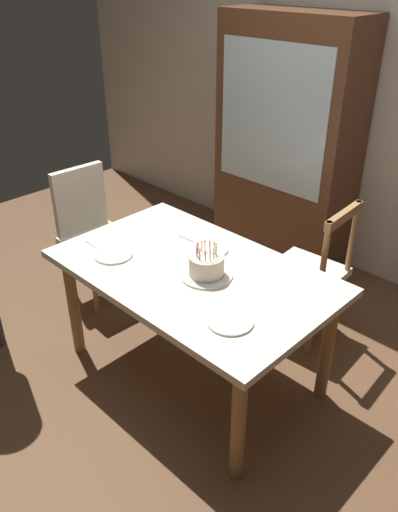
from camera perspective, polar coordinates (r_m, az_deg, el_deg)
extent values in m
plane|color=brown|center=(3.22, -0.65, -12.64)|extent=(6.40, 6.40, 0.00)
cube|color=beige|center=(4.00, 19.11, 15.72)|extent=(6.40, 0.10, 2.60)
cube|color=beige|center=(2.79, -0.73, -1.77)|extent=(1.54, 0.95, 0.04)
cylinder|color=#9E7042|center=(3.25, -13.84, -5.35)|extent=(0.07, 0.07, 0.70)
cylinder|color=#9E7042|center=(2.47, 4.41, -18.27)|extent=(0.07, 0.07, 0.70)
cylinder|color=#9E7042|center=(3.61, -3.99, -0.56)|extent=(0.07, 0.07, 0.70)
cylinder|color=#9E7042|center=(2.93, 14.11, -9.94)|extent=(0.07, 0.07, 0.70)
cylinder|color=silver|center=(2.71, 0.82, -2.13)|extent=(0.28, 0.28, 0.01)
cylinder|color=beige|center=(2.68, 0.83, -1.01)|extent=(0.19, 0.19, 0.11)
cylinder|color=#66CC72|center=(2.61, 1.66, 0.14)|extent=(0.01, 0.01, 0.05)
sphere|color=#FFC64C|center=(2.59, 1.67, 0.78)|extent=(0.01, 0.01, 0.01)
cylinder|color=#D872CC|center=(2.62, 1.92, 0.36)|extent=(0.01, 0.01, 0.05)
sphere|color=#FFC64C|center=(2.61, 1.93, 0.99)|extent=(0.01, 0.01, 0.01)
cylinder|color=#4C7FE5|center=(2.65, 1.91, 0.69)|extent=(0.01, 0.01, 0.05)
sphere|color=#FFC64C|center=(2.63, 1.92, 1.33)|extent=(0.01, 0.01, 0.01)
cylinder|color=#D872CC|center=(2.66, 1.70, 0.88)|extent=(0.01, 0.01, 0.05)
sphere|color=#FFC64C|center=(2.65, 1.71, 1.51)|extent=(0.01, 0.01, 0.01)
cylinder|color=#4C7FE5|center=(2.68, 1.22, 1.05)|extent=(0.01, 0.01, 0.05)
sphere|color=#FFC64C|center=(2.66, 1.23, 1.68)|extent=(0.01, 0.01, 0.01)
cylinder|color=#F2994C|center=(2.68, 0.66, 1.07)|extent=(0.01, 0.01, 0.05)
sphere|color=#FFC64C|center=(2.66, 0.66, 1.70)|extent=(0.01, 0.01, 0.01)
cylinder|color=#D872CC|center=(2.68, 0.33, 1.02)|extent=(0.01, 0.01, 0.05)
sphere|color=#FFC64C|center=(2.66, 0.33, 1.65)|extent=(0.01, 0.01, 0.01)
cylinder|color=#E54C4C|center=(2.66, -0.12, 0.82)|extent=(0.01, 0.01, 0.05)
sphere|color=#FFC64C|center=(2.64, -0.12, 1.46)|extent=(0.01, 0.01, 0.01)
cylinder|color=#D872CC|center=(2.64, -0.27, 0.62)|extent=(0.01, 0.01, 0.05)
sphere|color=#FFC64C|center=(2.63, -0.27, 1.25)|extent=(0.01, 0.01, 0.01)
cylinder|color=#D872CC|center=(2.62, -0.22, 0.34)|extent=(0.01, 0.01, 0.05)
sphere|color=#FFC64C|center=(2.60, -0.22, 0.98)|extent=(0.01, 0.01, 0.01)
cylinder|color=#E54C4C|center=(2.60, 0.10, 0.11)|extent=(0.01, 0.01, 0.05)
sphere|color=#FFC64C|center=(2.59, 0.10, 0.76)|extent=(0.01, 0.01, 0.01)
cylinder|color=#4C7FE5|center=(2.59, 0.71, -0.03)|extent=(0.01, 0.01, 0.05)
sphere|color=#FFC64C|center=(2.57, 0.71, 0.62)|extent=(0.01, 0.01, 0.01)
cylinder|color=#D872CC|center=(2.59, 1.25, 0.00)|extent=(0.01, 0.01, 0.05)
sphere|color=#FFC64C|center=(2.58, 1.25, 0.65)|extent=(0.01, 0.01, 0.01)
cylinder|color=white|center=(2.94, -9.54, 0.16)|extent=(0.22, 0.22, 0.01)
cylinder|color=white|center=(2.95, 1.14, 0.77)|extent=(0.22, 0.22, 0.01)
cylinder|color=white|center=(2.38, 3.50, -7.28)|extent=(0.22, 0.22, 0.01)
cube|color=silver|center=(3.05, -11.55, 1.07)|extent=(0.18, 0.03, 0.01)
cube|color=silver|center=(3.06, -0.94, 1.81)|extent=(0.18, 0.02, 0.01)
cube|color=beige|center=(3.34, 11.75, -1.90)|extent=(0.47, 0.47, 0.05)
cylinder|color=#9E7042|center=(3.66, 10.44, -3.06)|extent=(0.04, 0.04, 0.42)
cylinder|color=#9E7042|center=(3.42, 7.44, -5.45)|extent=(0.04, 0.04, 0.42)
cylinder|color=#9E7042|center=(3.54, 15.12, -4.97)|extent=(0.04, 0.04, 0.42)
cylinder|color=#9E7042|center=(3.29, 12.38, -7.63)|extent=(0.04, 0.04, 0.42)
cylinder|color=#9E7042|center=(3.29, 16.77, 1.89)|extent=(0.04, 0.04, 0.50)
cylinder|color=#9E7042|center=(3.00, 13.78, -0.54)|extent=(0.04, 0.04, 0.50)
cube|color=#9E7042|center=(3.05, 15.89, 4.33)|extent=(0.07, 0.40, 0.06)
cube|color=beige|center=(3.71, -11.13, 1.58)|extent=(0.46, 0.46, 0.05)
cylinder|color=#9E7042|center=(3.63, -11.56, -3.54)|extent=(0.04, 0.04, 0.42)
cylinder|color=#9E7042|center=(3.78, -7.23, -1.64)|extent=(0.04, 0.04, 0.42)
cylinder|color=#9E7042|center=(3.89, -14.24, -1.45)|extent=(0.04, 0.04, 0.42)
cylinder|color=#9E7042|center=(4.03, -10.09, 0.25)|extent=(0.04, 0.04, 0.42)
cube|color=beige|center=(3.76, -13.16, 5.99)|extent=(0.07, 0.40, 0.50)
cube|color=#56331E|center=(4.10, 9.76, 12.13)|extent=(1.10, 0.44, 1.90)
cube|color=silver|center=(3.85, 8.06, 14.99)|extent=(0.94, 0.01, 1.04)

